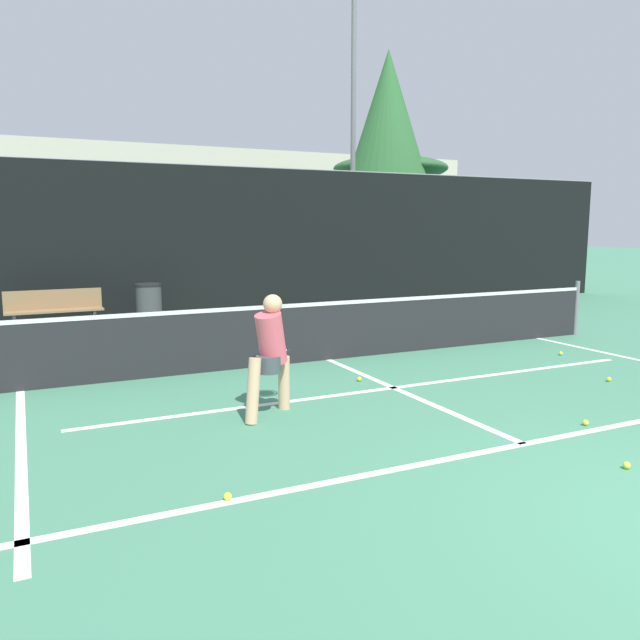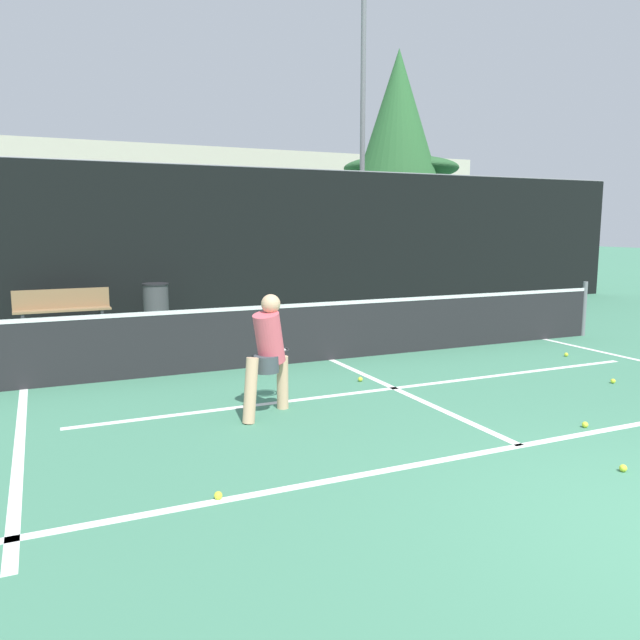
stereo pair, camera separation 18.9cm
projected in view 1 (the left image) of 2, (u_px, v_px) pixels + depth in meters
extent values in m
cube|color=white|center=(524.00, 444.00, 6.19)|extent=(11.00, 0.10, 0.01)
cube|color=white|center=(393.00, 388.00, 8.34)|extent=(8.25, 0.10, 0.01)
cube|color=white|center=(403.00, 392.00, 8.14)|extent=(0.10, 4.38, 0.01)
cube|color=white|center=(21.00, 443.00, 6.21)|extent=(0.10, 5.38, 0.01)
cube|color=white|center=(638.00, 360.00, 10.07)|extent=(0.10, 5.38, 0.01)
cylinder|color=slate|center=(576.00, 308.00, 12.37)|extent=(0.09, 0.09, 1.07)
cube|color=#232326|center=(328.00, 331.00, 10.02)|extent=(11.00, 0.02, 0.95)
cube|color=white|center=(328.00, 303.00, 9.96)|extent=(11.00, 0.03, 0.06)
cube|color=black|center=(225.00, 243.00, 14.79)|extent=(24.00, 0.06, 3.51)
cylinder|color=slate|center=(223.00, 166.00, 14.52)|extent=(24.00, 0.04, 0.04)
cylinder|color=#DBAD84|center=(284.00, 383.00, 7.35)|extent=(0.14, 0.14, 0.63)
cylinder|color=#DBAD84|center=(253.00, 391.00, 6.81)|extent=(0.27, 0.24, 0.73)
cylinder|color=#3F474C|center=(268.00, 364.00, 7.04)|extent=(0.29, 0.29, 0.19)
cylinder|color=#E55966|center=(271.00, 338.00, 7.05)|extent=(0.41, 0.37, 0.65)
sphere|color=#DBAD84|center=(273.00, 304.00, 7.02)|extent=(0.22, 0.22, 0.22)
cylinder|color=#262628|center=(262.00, 355.00, 7.31)|extent=(0.26, 0.20, 0.03)
torus|color=#262628|center=(276.00, 350.00, 7.58)|extent=(0.48, 0.48, 0.02)
cylinder|color=beige|center=(276.00, 350.00, 7.58)|extent=(0.36, 0.36, 0.01)
sphere|color=#D1E033|center=(609.00, 379.00, 8.67)|extent=(0.07, 0.07, 0.07)
sphere|color=#D1E033|center=(561.00, 353.00, 10.43)|extent=(0.07, 0.07, 0.07)
sphere|color=#D1E033|center=(627.00, 465.00, 5.56)|extent=(0.07, 0.07, 0.07)
sphere|color=#D1E033|center=(228.00, 496.00, 4.92)|extent=(0.07, 0.07, 0.07)
sphere|color=#D1E033|center=(586.00, 423.00, 6.76)|extent=(0.07, 0.07, 0.07)
sphere|color=#D1E033|center=(359.00, 379.00, 8.69)|extent=(0.07, 0.07, 0.07)
cube|color=olive|center=(55.00, 311.00, 12.62)|extent=(1.88, 0.40, 0.04)
cube|color=olive|center=(54.00, 300.00, 12.74)|extent=(1.87, 0.08, 0.42)
cube|color=#333338|center=(15.00, 324.00, 12.32)|extent=(0.06, 0.32, 0.44)
cube|color=#333338|center=(94.00, 319.00, 12.98)|extent=(0.06, 0.32, 0.44)
cylinder|color=#3F3F42|center=(149.00, 306.00, 13.41)|extent=(0.54, 0.54, 0.88)
cylinder|color=black|center=(148.00, 285.00, 13.35)|extent=(0.56, 0.56, 0.04)
cube|color=black|center=(15.00, 294.00, 16.06)|extent=(1.71, 4.19, 0.80)
cube|color=#1E2328|center=(13.00, 269.00, 15.77)|extent=(1.43, 2.51, 0.54)
cylinder|color=black|center=(46.00, 292.00, 17.60)|extent=(0.18, 0.60, 0.60)
cylinder|color=black|center=(50.00, 302.00, 15.21)|extent=(0.18, 0.60, 0.60)
cylinder|color=slate|center=(353.00, 144.00, 19.74)|extent=(0.16, 0.16, 9.44)
cylinder|color=brown|center=(386.00, 237.00, 22.80)|extent=(0.28, 0.28, 3.46)
cone|color=#2D6633|center=(388.00, 120.00, 22.18)|extent=(3.11, 3.11, 4.84)
cylinder|color=brown|center=(389.00, 230.00, 24.14)|extent=(0.28, 0.28, 3.96)
ellipsoid|color=#28562D|center=(390.00, 169.00, 23.79)|extent=(4.36, 4.36, 0.90)
cube|color=beige|center=(123.00, 210.00, 28.61)|extent=(36.00, 2.40, 5.78)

